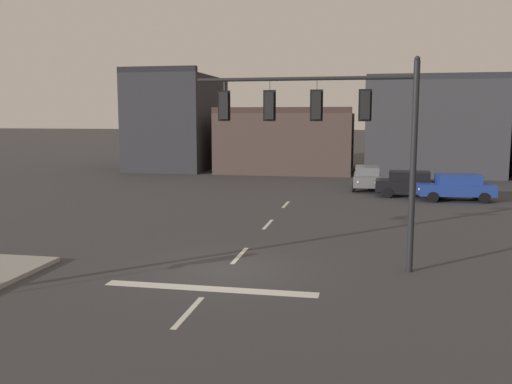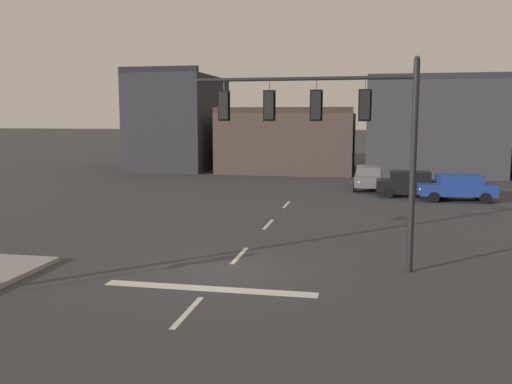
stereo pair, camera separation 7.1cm
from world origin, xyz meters
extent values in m
plane|color=#353538|center=(0.00, 0.00, 0.00)|extent=(400.00, 400.00, 0.00)
cube|color=silver|center=(0.00, -2.00, 0.00)|extent=(6.40, 0.50, 0.01)
cube|color=silver|center=(0.00, -4.00, 0.00)|extent=(0.16, 2.40, 0.01)
cube|color=silver|center=(0.00, 2.00, 0.00)|extent=(0.16, 2.40, 0.01)
cube|color=silver|center=(0.00, 8.00, 0.00)|extent=(0.16, 2.40, 0.01)
cube|color=silver|center=(0.00, 14.00, 0.00)|extent=(0.16, 2.40, 0.01)
cylinder|color=black|center=(5.89, 1.01, 3.37)|extent=(0.20, 0.20, 6.74)
cylinder|color=black|center=(2.32, 1.08, 6.23)|extent=(7.14, 0.25, 0.12)
sphere|color=black|center=(5.89, 1.01, 6.79)|extent=(0.18, 0.18, 0.18)
cylinder|color=#56565B|center=(4.34, 1.04, 6.00)|extent=(0.03, 0.03, 0.35)
cube|color=black|center=(4.34, 1.04, 5.37)|extent=(0.30, 0.25, 0.90)
sphere|color=green|center=(4.34, 1.17, 5.65)|extent=(0.20, 0.20, 0.20)
sphere|color=#2D2314|center=(4.34, 1.17, 5.37)|extent=(0.20, 0.20, 0.20)
sphere|color=black|center=(4.34, 1.17, 5.09)|extent=(0.20, 0.20, 0.20)
cube|color=black|center=(4.34, 1.02, 5.37)|extent=(0.42, 0.04, 1.02)
cylinder|color=#56565B|center=(2.79, 1.07, 6.00)|extent=(0.03, 0.03, 0.35)
cube|color=black|center=(2.79, 1.07, 5.37)|extent=(0.30, 0.25, 0.90)
sphere|color=green|center=(2.79, 1.20, 5.65)|extent=(0.20, 0.20, 0.20)
sphere|color=#2D2314|center=(2.79, 1.20, 5.37)|extent=(0.20, 0.20, 0.20)
sphere|color=black|center=(2.79, 1.20, 5.09)|extent=(0.20, 0.20, 0.20)
cube|color=black|center=(2.79, 1.05, 5.37)|extent=(0.42, 0.04, 1.02)
cylinder|color=#56565B|center=(1.24, 1.10, 6.00)|extent=(0.03, 0.03, 0.35)
cube|color=black|center=(1.24, 1.10, 5.37)|extent=(0.30, 0.25, 0.90)
sphere|color=green|center=(1.24, 1.23, 5.65)|extent=(0.20, 0.20, 0.20)
sphere|color=#2D2314|center=(1.24, 1.23, 5.37)|extent=(0.20, 0.20, 0.20)
sphere|color=black|center=(1.24, 1.23, 5.09)|extent=(0.20, 0.20, 0.20)
cube|color=black|center=(1.24, 1.08, 5.37)|extent=(0.42, 0.04, 1.02)
cylinder|color=#56565B|center=(-0.31, 1.13, 6.00)|extent=(0.03, 0.03, 0.35)
cube|color=black|center=(-0.31, 1.13, 5.37)|extent=(0.30, 0.25, 0.90)
sphere|color=green|center=(-0.31, 1.26, 5.65)|extent=(0.20, 0.20, 0.20)
sphere|color=#2D2314|center=(-0.31, 1.26, 5.37)|extent=(0.20, 0.20, 0.20)
sphere|color=black|center=(-0.31, 1.26, 5.09)|extent=(0.20, 0.20, 0.20)
cube|color=black|center=(-0.31, 1.11, 5.37)|extent=(0.42, 0.04, 1.02)
cube|color=navy|center=(9.76, 17.38, 0.70)|extent=(4.53, 2.14, 0.70)
cube|color=navy|center=(9.91, 17.39, 1.33)|extent=(2.58, 1.79, 0.56)
cube|color=#2D3842|center=(9.14, 17.33, 1.31)|extent=(0.37, 1.53, 0.47)
cube|color=#2D3842|center=(11.07, 17.49, 1.31)|extent=(0.34, 1.53, 0.46)
cylinder|color=black|center=(8.38, 16.42, 0.32)|extent=(0.66, 0.27, 0.64)
cylinder|color=black|center=(8.24, 18.12, 0.32)|extent=(0.66, 0.27, 0.64)
cylinder|color=black|center=(11.27, 16.65, 0.32)|extent=(0.66, 0.27, 0.64)
cylinder|color=black|center=(11.14, 18.34, 0.32)|extent=(0.66, 0.27, 0.64)
sphere|color=silver|center=(7.63, 16.64, 0.75)|extent=(0.16, 0.16, 0.16)
sphere|color=silver|center=(7.54, 17.79, 0.75)|extent=(0.16, 0.16, 0.16)
cube|color=maroon|center=(11.93, 17.55, 0.78)|extent=(0.15, 1.37, 0.12)
cube|color=black|center=(7.32, 18.58, 0.70)|extent=(4.48, 2.01, 0.70)
cube|color=black|center=(7.17, 18.59, 1.33)|extent=(2.54, 1.71, 0.56)
cube|color=#2D3842|center=(7.94, 18.55, 1.31)|extent=(0.32, 1.53, 0.47)
cube|color=#2D3842|center=(6.00, 18.65, 1.31)|extent=(0.29, 1.53, 0.46)
cylinder|color=black|center=(8.81, 19.36, 0.32)|extent=(0.65, 0.25, 0.64)
cylinder|color=black|center=(8.73, 17.67, 0.32)|extent=(0.65, 0.25, 0.64)
cylinder|color=black|center=(5.91, 19.50, 0.32)|extent=(0.65, 0.25, 0.64)
cylinder|color=black|center=(5.83, 17.80, 0.32)|extent=(0.65, 0.25, 0.64)
sphere|color=silver|center=(9.52, 19.06, 0.75)|extent=(0.16, 0.16, 0.16)
sphere|color=silver|center=(9.47, 17.90, 0.75)|extent=(0.16, 0.16, 0.16)
cube|color=maroon|center=(5.14, 18.69, 0.78)|extent=(0.10, 1.37, 0.12)
cube|color=slate|center=(4.59, 21.68, 0.70)|extent=(1.80, 4.40, 0.70)
cube|color=slate|center=(4.59, 21.83, 1.33)|extent=(1.60, 2.46, 0.56)
cube|color=#2D3842|center=(4.59, 21.07, 1.31)|extent=(1.52, 0.25, 0.47)
cube|color=#2D3842|center=(4.59, 23.00, 1.31)|extent=(1.52, 0.22, 0.46)
cylinder|color=black|center=(5.44, 20.23, 0.32)|extent=(0.22, 0.64, 0.64)
cylinder|color=black|center=(3.74, 20.23, 0.32)|extent=(0.22, 0.64, 0.64)
cylinder|color=black|center=(5.44, 23.13, 0.32)|extent=(0.22, 0.64, 0.64)
cylinder|color=black|center=(3.74, 23.13, 0.32)|extent=(0.22, 0.64, 0.64)
sphere|color=silver|center=(5.17, 19.50, 0.75)|extent=(0.16, 0.16, 0.16)
sphere|color=silver|center=(4.02, 19.50, 0.75)|extent=(0.16, 0.16, 0.16)
cube|color=maroon|center=(4.59, 23.86, 0.78)|extent=(1.37, 0.04, 0.12)
cube|color=#2D2D33|center=(-13.57, 34.80, 4.43)|extent=(7.20, 11.36, 8.85)
cube|color=black|center=(-13.57, 29.42, 9.10)|extent=(7.20, 0.60, 0.50)
cube|color=#473833|center=(-2.65, 34.77, 2.66)|extent=(11.89, 11.30, 5.31)
cube|color=#3A2B26|center=(-2.65, 29.42, 5.56)|extent=(11.89, 0.60, 0.50)
cube|color=#38383D|center=(9.96, 33.46, 3.97)|extent=(11.19, 8.68, 7.93)
cube|color=#2B2B30|center=(9.96, 29.42, 8.18)|extent=(11.19, 0.60, 0.50)
camera|label=1|loc=(4.35, -17.15, 5.01)|focal=38.86mm
camera|label=2|loc=(4.42, -17.14, 5.01)|focal=38.86mm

